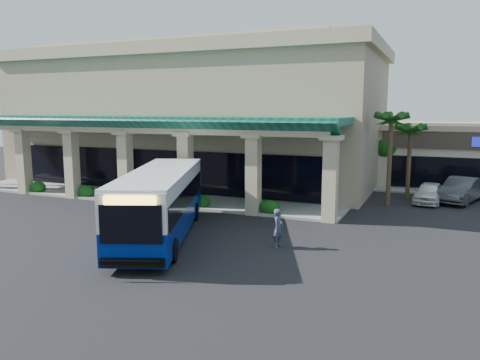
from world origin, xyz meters
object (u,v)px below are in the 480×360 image
at_px(car_silver, 429,193).
at_px(car_white, 461,190).
at_px(pedestrian, 278,228).
at_px(transit_bus, 161,204).

xyz_separation_m(car_silver, car_white, (1.96, 1.15, 0.14)).
relative_size(pedestrian, car_white, 0.35).
bearing_deg(car_white, transit_bus, -112.98).
relative_size(transit_bus, car_white, 2.30).
xyz_separation_m(pedestrian, car_silver, (5.99, 13.39, -0.19)).
bearing_deg(transit_bus, car_silver, 28.41).
bearing_deg(car_silver, transit_bus, -122.72).
height_order(transit_bus, car_white, transit_bus).
distance_m(transit_bus, car_white, 20.40).
distance_m(transit_bus, car_silver, 18.25).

